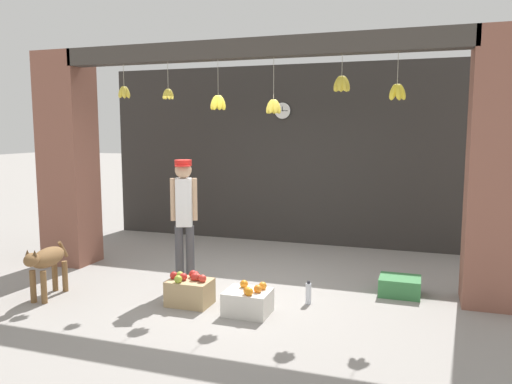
{
  "coord_description": "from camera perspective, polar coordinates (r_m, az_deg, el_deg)",
  "views": [
    {
      "loc": [
        2.14,
        -5.99,
        2.07
      ],
      "look_at": [
        0.0,
        0.4,
        1.21
      ],
      "focal_mm": 35.0,
      "sensor_mm": 36.0,
      "label": 1
    }
  ],
  "objects": [
    {
      "name": "wall_clock",
      "position": [
        8.99,
        3.05,
        9.26
      ],
      "size": [
        0.3,
        0.03,
        0.3
      ],
      "color": "black"
    },
    {
      "name": "shop_pillar_right",
      "position": [
        6.36,
        26.1,
        2.23
      ],
      "size": [
        0.7,
        0.6,
        3.19
      ],
      "primitive_type": "cube",
      "color": "brown",
      "rests_on": "ground_plane"
    },
    {
      "name": "ground_plane",
      "position": [
        6.69,
        -1.12,
        -10.79
      ],
      "size": [
        60.0,
        60.0,
        0.0
      ],
      "primitive_type": "plane",
      "color": "gray"
    },
    {
      "name": "storefront_awning",
      "position": [
        6.53,
        -0.67,
        15.55
      ],
      "size": [
        5.37,
        0.33,
        0.95
      ],
      "color": "#3D3833"
    },
    {
      "name": "water_bottle",
      "position": [
        6.08,
        6.01,
        -11.43
      ],
      "size": [
        0.07,
        0.07,
        0.28
      ],
      "color": "silver",
      "rests_on": "ground_plane"
    },
    {
      "name": "fruit_crate_oranges",
      "position": [
        5.74,
        -0.92,
        -12.37
      ],
      "size": [
        0.5,
        0.41,
        0.35
      ],
      "color": "silver",
      "rests_on": "ground_plane"
    },
    {
      "name": "shopkeeper",
      "position": [
        6.47,
        -8.22,
        -2.41
      ],
      "size": [
        0.32,
        0.3,
        1.68
      ],
      "rotation": [
        0.0,
        0.0,
        3.53
      ],
      "color": "#424247",
      "rests_on": "ground_plane"
    },
    {
      "name": "shop_pillar_left",
      "position": [
        8.13,
        -20.66,
        3.44
      ],
      "size": [
        0.7,
        0.6,
        3.19
      ],
      "primitive_type": "cube",
      "color": "brown",
      "rests_on": "ground_plane"
    },
    {
      "name": "dog",
      "position": [
        6.67,
        -22.8,
        -7.32
      ],
      "size": [
        0.32,
        0.86,
        0.67
      ],
      "rotation": [
        0.0,
        0.0,
        -1.43
      ],
      "color": "brown",
      "rests_on": "ground_plane"
    },
    {
      "name": "produce_box_green",
      "position": [
        6.6,
        16.11,
        -10.29
      ],
      "size": [
        0.5,
        0.42,
        0.23
      ],
      "primitive_type": "cube",
      "color": "#387A42",
      "rests_on": "ground_plane"
    },
    {
      "name": "fruit_crate_apples",
      "position": [
        6.06,
        -7.58,
        -11.09
      ],
      "size": [
        0.51,
        0.37,
        0.39
      ],
      "color": "tan",
      "rests_on": "ground_plane"
    },
    {
      "name": "shop_back_wall",
      "position": [
        9.01,
        4.76,
        4.21
      ],
      "size": [
        7.27,
        0.12,
        3.19
      ],
      "primitive_type": "cube",
      "color": "#2D2B28",
      "rests_on": "ground_plane"
    }
  ]
}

